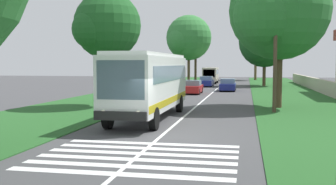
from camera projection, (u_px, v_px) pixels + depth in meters
The scene contains 17 objects.
ground at pixel (160, 137), 17.44m from camera, with size 160.00×160.00×0.00m, color #424244.
grass_verge_left at pixel (101, 101), 33.68m from camera, with size 120.00×8.00×0.04m, color #235623.
grass_verge_right at pixel (308, 105), 30.57m from camera, with size 120.00×8.00×0.04m, color #235623.
centre_line at pixel (199, 104), 32.13m from camera, with size 110.00×0.16×0.01m, color silver.
coach_bus at pixel (150, 81), 23.19m from camera, with size 11.16×2.62×3.73m.
zebra_crossing at pixel (137, 156), 13.84m from camera, with size 4.95×6.80×0.01m.
trailing_car_0 at pixel (193, 87), 42.67m from camera, with size 4.30×1.78×1.43m.
trailing_car_1 at pixel (228, 85), 46.96m from camera, with size 4.30×1.78×1.43m.
trailing_car_2 at pixel (206, 82), 55.86m from camera, with size 4.30×1.78×1.43m.
trailing_minibus_0 at pixel (211, 74), 64.23m from camera, with size 6.00×2.14×2.53m.
roadside_tree_left_1 at pixel (107, 27), 29.49m from camera, with size 5.66×4.87×8.32m.
roadside_tree_left_2 at pixel (188, 39), 67.30m from camera, with size 8.84×7.47×11.13m.
roadside_tree_left_3 at pixel (195, 39), 77.37m from camera, with size 7.12×5.73×10.90m.
roadside_tree_right_0 at pixel (277, 13), 28.66m from camera, with size 8.33×7.04×10.41m.
roadside_tree_right_1 at pixel (263, 43), 56.78m from camera, with size 8.82×7.15×9.76m.
roadside_tree_right_2 at pixel (255, 38), 77.07m from camera, with size 6.73×5.89×11.04m.
utility_pole at pixel (275, 40), 25.75m from camera, with size 0.24×1.40×9.00m.
Camera 1 is at (-16.87, -3.62, 3.17)m, focal length 43.38 mm.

